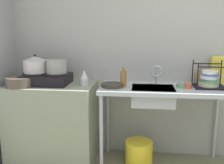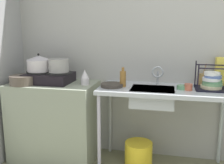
# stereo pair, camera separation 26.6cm
# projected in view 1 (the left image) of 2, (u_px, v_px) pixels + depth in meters

# --- Properties ---
(wall_back) EXTENTS (5.19, 0.10, 2.66)m
(wall_back) POSITION_uv_depth(u_px,v_px,m) (209.00, 39.00, 2.78)
(wall_back) COLOR #A1A09D
(wall_back) RESTS_ON ground
(counter_concrete) EXTENTS (0.92, 0.56, 0.86)m
(counter_concrete) POSITION_uv_depth(u_px,v_px,m) (53.00, 122.00, 2.83)
(counter_concrete) COLOR gray
(counter_concrete) RESTS_ON ground
(counter_sink) EXTENTS (1.30, 0.56, 0.86)m
(counter_sink) POSITION_uv_depth(u_px,v_px,m) (164.00, 94.00, 2.63)
(counter_sink) COLOR #A8AEB8
(counter_sink) RESTS_ON ground
(stove) EXTENTS (0.50, 0.37, 0.12)m
(stove) POSITION_uv_depth(u_px,v_px,m) (47.00, 78.00, 2.74)
(stove) COLOR black
(stove) RESTS_ON counter_concrete
(pot_on_left_burner) EXTENTS (0.25, 0.25, 0.20)m
(pot_on_left_burner) POSITION_uv_depth(u_px,v_px,m) (35.00, 64.00, 2.72)
(pot_on_left_burner) COLOR silver
(pot_on_left_burner) RESTS_ON stove
(pot_on_right_burner) EXTENTS (0.22, 0.22, 0.14)m
(pot_on_right_burner) POSITION_uv_depth(u_px,v_px,m) (57.00, 66.00, 2.70)
(pot_on_right_burner) COLOR gray
(pot_on_right_burner) RESTS_ON stove
(pot_beside_stove) EXTENTS (0.28, 0.28, 0.10)m
(pot_beside_stove) POSITION_uv_depth(u_px,v_px,m) (20.00, 82.00, 2.62)
(pot_beside_stove) COLOR #50453C
(pot_beside_stove) RESTS_ON counter_concrete
(percolator) EXTENTS (0.09, 0.09, 0.16)m
(percolator) POSITION_uv_depth(u_px,v_px,m) (84.00, 78.00, 2.67)
(percolator) COLOR silver
(percolator) RESTS_ON counter_concrete
(sink_basin) EXTENTS (0.42, 0.34, 0.17)m
(sink_basin) POSITION_uv_depth(u_px,v_px,m) (153.00, 96.00, 2.60)
(sink_basin) COLOR #A8AEB8
(sink_basin) RESTS_ON counter_sink
(faucet) EXTENTS (0.12, 0.07, 0.20)m
(faucet) POSITION_uv_depth(u_px,v_px,m) (156.00, 72.00, 2.70)
(faucet) COLOR #A8AEB8
(faucet) RESTS_ON counter_sink
(frying_pan) EXTENTS (0.23, 0.23, 0.03)m
(frying_pan) POSITION_uv_depth(u_px,v_px,m) (112.00, 85.00, 2.61)
(frying_pan) COLOR #36302A
(frying_pan) RESTS_ON counter_sink
(dish_rack) EXTENTS (0.31, 0.28, 0.26)m
(dish_rack) POSITION_uv_depth(u_px,v_px,m) (209.00, 80.00, 2.58)
(dish_rack) COLOR black
(dish_rack) RESTS_ON counter_sink
(cup_by_rack) EXTENTS (0.08, 0.08, 0.06)m
(cup_by_rack) POSITION_uv_depth(u_px,v_px,m) (188.00, 85.00, 2.54)
(cup_by_rack) COLOR #BA5E44
(cup_by_rack) RESTS_ON counter_sink
(small_bowl_on_drainboard) EXTENTS (0.11, 0.11, 0.04)m
(small_bowl_on_drainboard) POSITION_uv_depth(u_px,v_px,m) (182.00, 86.00, 2.58)
(small_bowl_on_drainboard) COLOR #5A9368
(small_bowl_on_drainboard) RESTS_ON counter_sink
(bottle_by_sink) EXTENTS (0.06, 0.06, 0.20)m
(bottle_by_sink) POSITION_uv_depth(u_px,v_px,m) (123.00, 78.00, 2.61)
(bottle_by_sink) COLOR olive
(bottle_by_sink) RESTS_ON counter_sink
(cereal_box) EXTENTS (0.15, 0.07, 0.30)m
(cereal_box) POSITION_uv_depth(u_px,v_px,m) (217.00, 70.00, 2.74)
(cereal_box) COLOR #E4CD4B
(cereal_box) RESTS_ON counter_sink
(utensil_jar) EXTENTS (0.09, 0.09, 0.23)m
(utensil_jar) POSITION_uv_depth(u_px,v_px,m) (199.00, 78.00, 2.77)
(utensil_jar) COLOR #9D7942
(utensil_jar) RESTS_ON counter_sink
(bucket_on_floor) EXTENTS (0.29, 0.29, 0.27)m
(bucket_on_floor) POSITION_uv_depth(u_px,v_px,m) (139.00, 153.00, 2.76)
(bucket_on_floor) COLOR yellow
(bucket_on_floor) RESTS_ON ground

